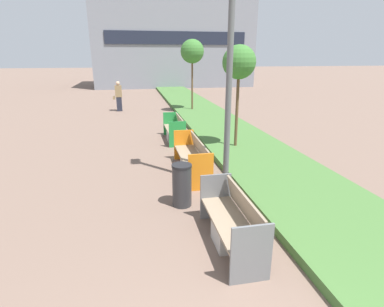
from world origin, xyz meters
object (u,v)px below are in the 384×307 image
Objects in this scene: bench_orange_frame at (193,160)px; sapling_tree_near at (239,63)px; street_lamp_post at (232,14)px; pedestrian_walking at (119,96)px; litter_bin at (182,185)px; bench_green_frame at (175,131)px; bench_grey_frame at (232,226)px; sapling_tree_far at (192,52)px.

bench_orange_frame is 0.70× the size of sapling_tree_near.
street_lamp_post reaches higher than pedestrian_walking.
street_lamp_post is at bearing 31.05° from litter_bin.
bench_green_frame is 5.35m from litter_bin.
bench_grey_frame and bench_green_frame have the same top height.
sapling_tree_near is at bearing -42.43° from bench_green_frame.
bench_grey_frame is at bearing -80.59° from pedestrian_walking.
bench_green_frame is 5.86m from street_lamp_post.
street_lamp_post is 10.60m from sapling_tree_far.
bench_orange_frame is at bearing -101.22° from sapling_tree_far.
pedestrian_walking is (-2.33, 10.54, 0.51)m from bench_orange_frame.
sapling_tree_near is at bearing -90.00° from sapling_tree_far.
sapling_tree_near is (1.87, 5.20, 2.55)m from bench_grey_frame.
bench_grey_frame is 1.71m from litter_bin.
litter_bin is (-0.61, 1.60, 0.11)m from bench_grey_frame.
bench_grey_frame is 6.09m from sapling_tree_near.
pedestrian_walking is (-2.32, 14.00, 0.52)m from bench_grey_frame.
sapling_tree_near is 9.96m from pedestrian_walking.
bench_grey_frame is at bearing -90.00° from bench_green_frame.
street_lamp_post is 12.42m from pedestrian_walking.
sapling_tree_far is (1.25, 10.51, -0.62)m from street_lamp_post.
bench_orange_frame is at bearing 71.82° from litter_bin.
street_lamp_post is (0.61, 2.33, 3.61)m from bench_grey_frame.
sapling_tree_far is at bearing 78.78° from bench_orange_frame.
sapling_tree_far is (2.47, 11.25, 2.87)m from litter_bin.
street_lamp_post is at bearing -75.88° from pedestrian_walking.
bench_orange_frame is 1.96m from litter_bin.
litter_bin is 3.78m from street_lamp_post.
sapling_tree_far is (1.87, 5.93, 2.99)m from bench_green_frame.
street_lamp_post is at bearing -82.35° from bench_green_frame.
sapling_tree_far is at bearing 81.73° from bench_grey_frame.
litter_bin is at bearing -82.13° from pedestrian_walking.
bench_green_frame is at bearing -107.47° from sapling_tree_far.
pedestrian_walking reaches higher than bench_green_frame.
pedestrian_walking reaches higher than bench_grey_frame.
bench_orange_frame is at bearing 89.89° from bench_grey_frame.
bench_green_frame is (-0.01, 3.45, -0.02)m from bench_orange_frame.
sapling_tree_near is (2.47, 3.60, 2.44)m from litter_bin.
pedestrian_walking is at bearing 102.45° from bench_orange_frame.
sapling_tree_far reaches higher than sapling_tree_near.
sapling_tree_far is (1.87, 12.84, 2.99)m from bench_grey_frame.
street_lamp_post is 2.06× the size of sapling_tree_near.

